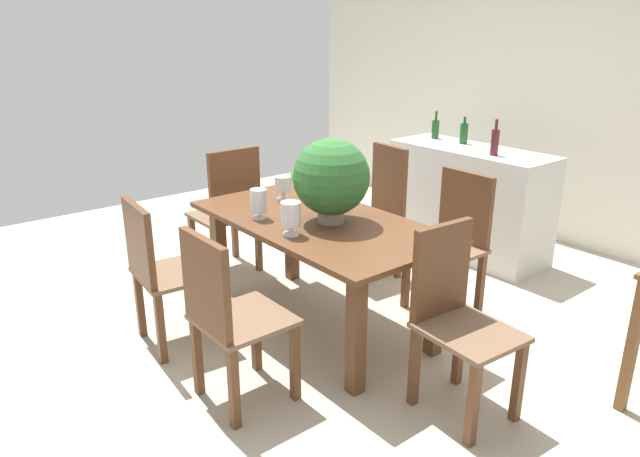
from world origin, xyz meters
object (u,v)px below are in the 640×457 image
Objects in this scene: wine_bottle_clear at (464,133)px; chair_far_left at (378,207)px; crystal_vase_center_near at (283,185)px; wine_bottle_amber at (435,129)px; dining_table at (318,236)px; kitchen_counter at (468,201)px; potted_plant_floor at (307,191)px; crystal_vase_right at (291,215)px; chair_near_left at (161,267)px; chair_far_right at (455,235)px; flower_centerpiece at (331,178)px; chair_head_end at (230,206)px; wine_glass at (318,190)px; chair_near_right at (226,312)px; crystal_vase_left at (259,202)px; wine_bottle_green at (495,142)px; chair_foot_end at (455,312)px.

chair_far_left is at bearing -87.89° from wine_bottle_clear.
wine_bottle_amber reaches higher than crystal_vase_center_near.
dining_table is at bearing -69.48° from wine_bottle_amber.
potted_plant_floor is at bearing -161.29° from kitchen_counter.
chair_near_left is at bearing -131.21° from crystal_vase_right.
chair_near_left is (-0.78, -1.79, -0.02)m from chair_far_right.
chair_near_left is at bearing -117.63° from flower_centerpiece.
wine_bottle_clear is (-0.80, 1.06, 0.47)m from chair_far_right.
chair_head_end is at bearing -179.95° from dining_table.
chair_near_right is at bearing -60.63° from wine_glass.
chair_near_left is (-0.02, -1.80, -0.03)m from chair_far_left.
crystal_vase_left is 2.31m from potted_plant_floor.
crystal_vase_center_near is at bearing -42.66° from potted_plant_floor.
chair_head_end reaches higher than chair_far_right.
chair_head_end is 0.73× the size of kitchen_counter.
chair_head_end is 2.05m from kitchen_counter.
kitchen_counter is at bearing 82.16° from crystal_vase_center_near.
crystal_vase_left is at bearing -56.30° from crystal_vase_center_near.
crystal_vase_left is 2.17m from kitchen_counter.
wine_bottle_clear reaches higher than potted_plant_floor.
wine_bottle_green is 0.51× the size of potted_plant_floor.
wine_bottle_amber is (-0.86, 2.25, 0.15)m from crystal_vase_right.
wine_bottle_amber reaches higher than potted_plant_floor.
wine_bottle_amber is 0.44× the size of potted_plant_floor.
potted_plant_floor is (-1.45, 0.41, -0.26)m from chair_far_left.
chair_foot_end is at bearing -26.69° from chair_far_left.
wine_bottle_clear is at bearing 103.56° from crystal_vase_right.
crystal_vase_center_near is 0.59× the size of wine_bottle_green.
wine_bottle_amber is at bearing 113.17° from chair_far_left.
wine_bottle_amber is at bearing 97.42° from crystal_vase_center_near.
wine_bottle_green reaches higher than chair_near_left.
wine_bottle_clear is at bearing 94.32° from crystal_vase_left.
wine_bottle_clear is (-0.45, 0.20, -0.02)m from wine_bottle_green.
chair_far_left reaches higher than chair_foot_end.
crystal_vase_right is (0.04, -0.33, -0.16)m from flower_centerpiece.
flower_centerpiece is at bearing -72.86° from chair_near_right.
chair_far_right reaches higher than potted_plant_floor.
chair_near_right reaches higher than crystal_vase_right.
flower_centerpiece is (-0.29, -0.86, 0.48)m from chair_far_right.
chair_near_left is 1.14m from wine_glass.
flower_centerpiece is (0.49, 0.93, 0.50)m from chair_near_left.
chair_foot_end is 2.20m from chair_head_end.
wine_bottle_green reaches higher than wine_bottle_amber.
wine_bottle_clear is at bearing 102.02° from dining_table.
chair_near_left is 0.72m from crystal_vase_left.
crystal_vase_right is at bearing -83.94° from flower_centerpiece.
flower_centerpiece reaches higher than chair_head_end.
wine_bottle_amber reaches higher than chair_far_right.
wine_bottle_clear reaches higher than chair_near_left.
crystal_vase_right is at bearing -31.88° from crystal_vase_center_near.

